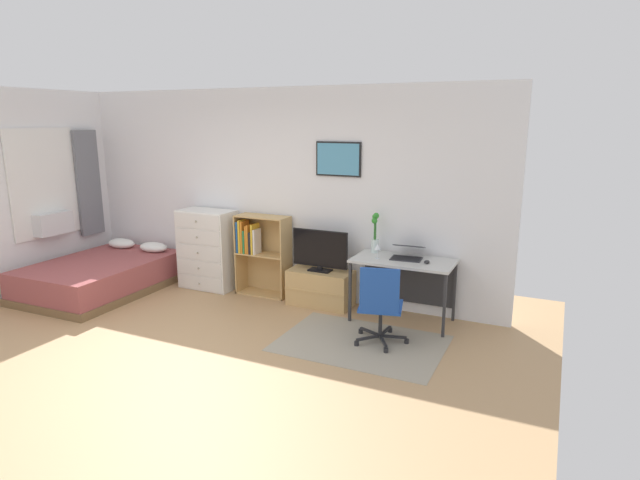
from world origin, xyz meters
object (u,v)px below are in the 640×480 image
object	(u,v)px
bed	(102,275)
dresser	(208,249)
bookshelf	(259,249)
tv_stand	(321,288)
desk	(405,269)
computer_mouse	(427,262)
wine_glass	(378,247)
office_chair	(380,303)
bamboo_vase	(375,233)
laptop	(408,253)
television	(320,251)

from	to	relation	value
bed	dresser	distance (m)	1.48
bookshelf	tv_stand	distance (m)	1.02
desk	computer_mouse	xyz separation A→B (m)	(0.28, -0.12, 0.15)
bookshelf	wine_glass	bearing A→B (deg)	-7.47
bookshelf	computer_mouse	world-z (taller)	bookshelf
office_chair	bed	bearing A→B (deg)	165.62
bookshelf	bamboo_vase	bearing A→B (deg)	1.02
dresser	wine_glass	world-z (taller)	dresser
computer_mouse	laptop	bearing A→B (deg)	151.74
office_chair	desk	bearing A→B (deg)	75.60
bamboo_vase	bed	bearing A→B (deg)	-166.64
computer_mouse	bookshelf	bearing A→B (deg)	175.31
bed	laptop	size ratio (longest dim) A/B	5.03
bed	tv_stand	bearing A→B (deg)	13.32
office_chair	laptop	bearing A→B (deg)	74.52
office_chair	bamboo_vase	world-z (taller)	bamboo_vase
desk	wine_glass	xyz separation A→B (m)	(-0.29, -0.16, 0.27)
television	laptop	size ratio (longest dim) A/B	1.86
laptop	bamboo_vase	size ratio (longest dim) A/B	0.82
bamboo_vase	wine_glass	distance (m)	0.30
desk	office_chair	xyz separation A→B (m)	(-0.01, -0.83, -0.15)
bed	tv_stand	distance (m)	3.04
desk	dresser	bearing A→B (deg)	179.93
dresser	bamboo_vase	world-z (taller)	bamboo_vase
desk	bamboo_vase	world-z (taller)	bamboo_vase
tv_stand	office_chair	distance (m)	1.39
bed	wine_glass	size ratio (longest dim) A/B	11.08
tv_stand	television	distance (m)	0.48
wine_glass	computer_mouse	bearing A→B (deg)	3.96
desk	wine_glass	bearing A→B (deg)	-151.50
tv_stand	desk	xyz separation A→B (m)	(1.09, -0.02, 0.38)
desk	bamboo_vase	bearing A→B (deg)	166.20
dresser	laptop	world-z (taller)	dresser
bed	bamboo_vase	size ratio (longest dim) A/B	4.13
wine_glass	dresser	bearing A→B (deg)	176.38
bookshelf	tv_stand	xyz separation A→B (m)	(0.94, -0.05, -0.39)
wine_glass	bamboo_vase	bearing A→B (deg)	115.72
desk	office_chair	world-z (taller)	office_chair
bed	desk	bearing A→B (deg)	9.18
dresser	wine_glass	bearing A→B (deg)	-3.62
bed	tv_stand	world-z (taller)	bed
bed	bamboo_vase	bearing A→B (deg)	11.88
television	desk	bearing A→B (deg)	0.19
office_chair	bookshelf	bearing A→B (deg)	142.49
dresser	desk	world-z (taller)	dresser
bookshelf	wine_glass	distance (m)	1.77
laptop	computer_mouse	world-z (taller)	laptop
office_chair	tv_stand	bearing A→B (deg)	128.32
bookshelf	office_chair	bearing A→B (deg)	-24.13
tv_stand	bookshelf	bearing A→B (deg)	176.74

